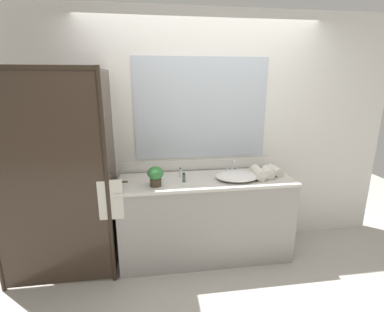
{
  "coord_description": "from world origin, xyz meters",
  "views": [
    {
      "loc": [
        -0.53,
        -2.67,
        1.87
      ],
      "look_at": [
        -0.15,
        0.0,
        1.15
      ],
      "focal_mm": 26.05,
      "sensor_mm": 36.0,
      "label": 1
    }
  ],
  "objects_px": {
    "potted_plant": "(155,175)",
    "soap_dish": "(159,178)",
    "faucet": "(233,169)",
    "amenity_bottle_conditioner": "(180,173)",
    "sink_basin": "(237,176)",
    "rolled_towel_near_edge": "(275,170)",
    "rolled_towel_middle": "(268,172)",
    "rolled_towel_far_edge": "(258,173)",
    "amenity_bottle_body_wash": "(184,178)"
  },
  "relations": [
    {
      "from": "rolled_towel_far_edge",
      "to": "potted_plant",
      "type": "bearing_deg",
      "value": -175.41
    },
    {
      "from": "amenity_bottle_conditioner",
      "to": "rolled_towel_far_edge",
      "type": "relative_size",
      "value": 0.42
    },
    {
      "from": "soap_dish",
      "to": "potted_plant",
      "type": "bearing_deg",
      "value": -100.27
    },
    {
      "from": "rolled_towel_near_edge",
      "to": "faucet",
      "type": "bearing_deg",
      "value": 169.26
    },
    {
      "from": "sink_basin",
      "to": "amenity_bottle_body_wash",
      "type": "relative_size",
      "value": 4.88
    },
    {
      "from": "potted_plant",
      "to": "soap_dish",
      "type": "bearing_deg",
      "value": 79.73
    },
    {
      "from": "rolled_towel_middle",
      "to": "rolled_towel_near_edge",
      "type": "bearing_deg",
      "value": 33.92
    },
    {
      "from": "sink_basin",
      "to": "amenity_bottle_body_wash",
      "type": "xyz_separation_m",
      "value": [
        -0.55,
        -0.0,
        0.01
      ]
    },
    {
      "from": "rolled_towel_near_edge",
      "to": "rolled_towel_far_edge",
      "type": "bearing_deg",
      "value": -159.89
    },
    {
      "from": "amenity_bottle_conditioner",
      "to": "potted_plant",
      "type": "bearing_deg",
      "value": -140.54
    },
    {
      "from": "sink_basin",
      "to": "potted_plant",
      "type": "relative_size",
      "value": 2.38
    },
    {
      "from": "sink_basin",
      "to": "amenity_bottle_body_wash",
      "type": "bearing_deg",
      "value": -179.64
    },
    {
      "from": "potted_plant",
      "to": "soap_dish",
      "type": "xyz_separation_m",
      "value": [
        0.03,
        0.18,
        -0.09
      ]
    },
    {
      "from": "soap_dish",
      "to": "rolled_towel_middle",
      "type": "height_order",
      "value": "rolled_towel_middle"
    },
    {
      "from": "sink_basin",
      "to": "rolled_towel_near_edge",
      "type": "bearing_deg",
      "value": 11.38
    },
    {
      "from": "faucet",
      "to": "soap_dish",
      "type": "xyz_separation_m",
      "value": [
        -0.8,
        -0.07,
        -0.04
      ]
    },
    {
      "from": "sink_basin",
      "to": "rolled_towel_near_edge",
      "type": "xyz_separation_m",
      "value": [
        0.45,
        0.09,
        0.01
      ]
    },
    {
      "from": "sink_basin",
      "to": "potted_plant",
      "type": "bearing_deg",
      "value": -174.81
    },
    {
      "from": "amenity_bottle_body_wash",
      "to": "amenity_bottle_conditioner",
      "type": "bearing_deg",
      "value": 98.04
    },
    {
      "from": "faucet",
      "to": "soap_dish",
      "type": "distance_m",
      "value": 0.81
    },
    {
      "from": "rolled_towel_far_edge",
      "to": "amenity_bottle_conditioner",
      "type": "bearing_deg",
      "value": 170.75
    },
    {
      "from": "sink_basin",
      "to": "rolled_towel_near_edge",
      "type": "relative_size",
      "value": 2.19
    },
    {
      "from": "rolled_towel_near_edge",
      "to": "rolled_towel_middle",
      "type": "height_order",
      "value": "rolled_towel_middle"
    },
    {
      "from": "soap_dish",
      "to": "rolled_towel_near_edge",
      "type": "relative_size",
      "value": 0.48
    },
    {
      "from": "faucet",
      "to": "rolled_towel_near_edge",
      "type": "xyz_separation_m",
      "value": [
        0.45,
        -0.08,
        -0.01
      ]
    },
    {
      "from": "amenity_bottle_conditioner",
      "to": "amenity_bottle_body_wash",
      "type": "xyz_separation_m",
      "value": [
        0.02,
        -0.14,
        -0.01
      ]
    },
    {
      "from": "sink_basin",
      "to": "amenity_bottle_conditioner",
      "type": "distance_m",
      "value": 0.59
    },
    {
      "from": "amenity_bottle_body_wash",
      "to": "rolled_towel_middle",
      "type": "relative_size",
      "value": 0.52
    },
    {
      "from": "sink_basin",
      "to": "potted_plant",
      "type": "height_order",
      "value": "potted_plant"
    },
    {
      "from": "amenity_bottle_body_wash",
      "to": "rolled_towel_far_edge",
      "type": "height_order",
      "value": "rolled_towel_far_edge"
    },
    {
      "from": "rolled_towel_middle",
      "to": "faucet",
      "type": "bearing_deg",
      "value": 154.78
    },
    {
      "from": "amenity_bottle_conditioner",
      "to": "rolled_towel_middle",
      "type": "bearing_deg",
      "value": -7.74
    },
    {
      "from": "potted_plant",
      "to": "amenity_bottle_body_wash",
      "type": "distance_m",
      "value": 0.3
    },
    {
      "from": "amenity_bottle_conditioner",
      "to": "faucet",
      "type": "bearing_deg",
      "value": 3.51
    },
    {
      "from": "rolled_towel_near_edge",
      "to": "rolled_towel_middle",
      "type": "relative_size",
      "value": 1.15
    },
    {
      "from": "rolled_towel_middle",
      "to": "rolled_towel_far_edge",
      "type": "height_order",
      "value": "rolled_towel_far_edge"
    },
    {
      "from": "faucet",
      "to": "amenity_bottle_body_wash",
      "type": "height_order",
      "value": "faucet"
    },
    {
      "from": "soap_dish",
      "to": "rolled_towel_middle",
      "type": "relative_size",
      "value": 0.55
    },
    {
      "from": "amenity_bottle_conditioner",
      "to": "rolled_towel_middle",
      "type": "relative_size",
      "value": 0.58
    },
    {
      "from": "rolled_towel_near_edge",
      "to": "potted_plant",
      "type": "bearing_deg",
      "value": -172.63
    },
    {
      "from": "rolled_towel_middle",
      "to": "rolled_towel_far_edge",
      "type": "distance_m",
      "value": 0.11
    },
    {
      "from": "potted_plant",
      "to": "amenity_bottle_body_wash",
      "type": "bearing_deg",
      "value": 14.38
    },
    {
      "from": "amenity_bottle_conditioner",
      "to": "soap_dish",
      "type": "bearing_deg",
      "value": -172.02
    },
    {
      "from": "faucet",
      "to": "amenity_bottle_conditioner",
      "type": "xyz_separation_m",
      "value": [
        -0.57,
        -0.04,
        -0.0
      ]
    },
    {
      "from": "soap_dish",
      "to": "faucet",
      "type": "bearing_deg",
      "value": 4.79
    },
    {
      "from": "faucet",
      "to": "rolled_towel_far_edge",
      "type": "height_order",
      "value": "faucet"
    },
    {
      "from": "faucet",
      "to": "soap_dish",
      "type": "height_order",
      "value": "faucet"
    },
    {
      "from": "potted_plant",
      "to": "rolled_towel_near_edge",
      "type": "relative_size",
      "value": 0.92
    },
    {
      "from": "faucet",
      "to": "amenity_bottle_conditioner",
      "type": "relative_size",
      "value": 1.62
    },
    {
      "from": "faucet",
      "to": "rolled_towel_middle",
      "type": "xyz_separation_m",
      "value": [
        0.34,
        -0.16,
        0.0
      ]
    }
  ]
}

